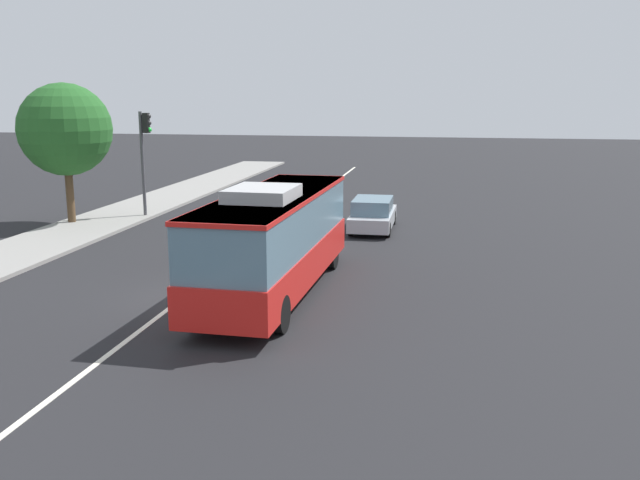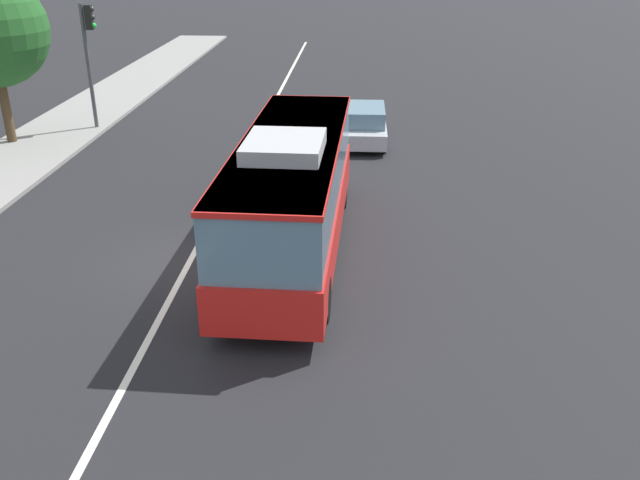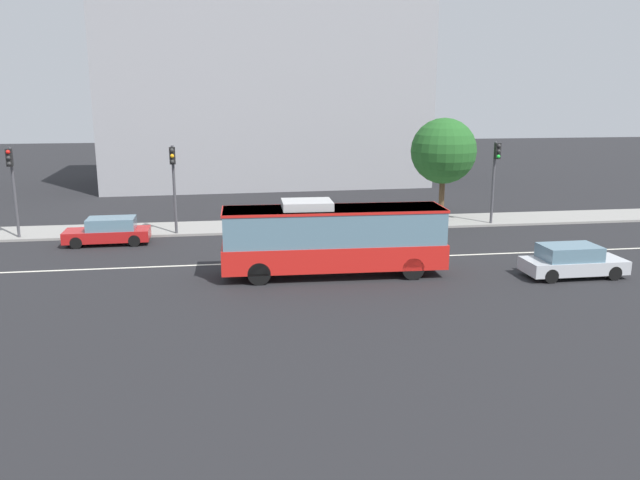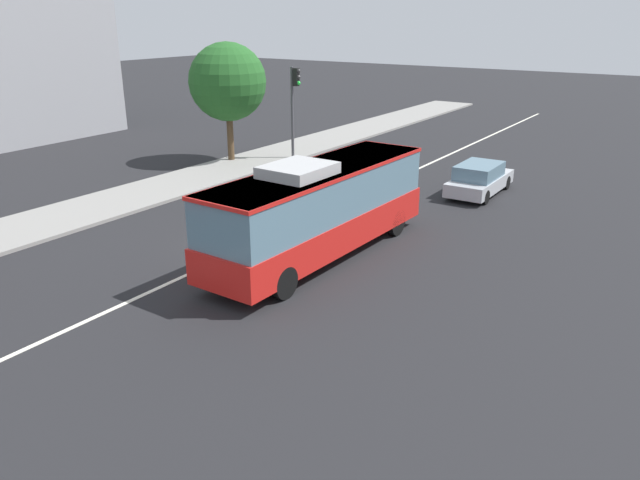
{
  "view_description": "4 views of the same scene",
  "coord_description": "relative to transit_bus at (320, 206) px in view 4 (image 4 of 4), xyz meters",
  "views": [
    {
      "loc": [
        -19.03,
        -7.74,
        6.04
      ],
      "look_at": [
        0.51,
        -4.07,
        1.8
      ],
      "focal_mm": 38.6,
      "sensor_mm": 36.0,
      "label": 1
    },
    {
      "loc": [
        -15.69,
        -4.36,
        7.88
      ],
      "look_at": [
        -1.89,
        -3.51,
        1.57
      ],
      "focal_mm": 38.32,
      "sensor_mm": 36.0,
      "label": 2
    },
    {
      "loc": [
        -3.97,
        -30.26,
        8.13
      ],
      "look_at": [
        0.07,
        -3.17,
        1.79
      ],
      "focal_mm": 35.93,
      "sensor_mm": 36.0,
      "label": 3
    },
    {
      "loc": [
        -15.8,
        -13.64,
        7.89
      ],
      "look_at": [
        -1.39,
        -4.06,
        1.53
      ],
      "focal_mm": 34.55,
      "sensor_mm": 36.0,
      "label": 4
    }
  ],
  "objects": [
    {
      "name": "ground_plane",
      "position": [
        -0.75,
        2.62,
        -1.81
      ],
      "size": [
        160.0,
        160.0,
        0.0
      ],
      "primitive_type": "plane",
      "color": "black"
    },
    {
      "name": "sidewalk_kerb",
      "position": [
        -0.75,
        11.02,
        -1.74
      ],
      "size": [
        80.0,
        3.73,
        0.14
      ],
      "primitive_type": "cube",
      "color": "gray",
      "rests_on": "ground_plane"
    },
    {
      "name": "lane_centre_line",
      "position": [
        -0.75,
        2.62,
        -1.8
      ],
      "size": [
        76.0,
        0.16,
        0.01
      ],
      "primitive_type": "cube",
      "color": "silver",
      "rests_on": "ground_plane"
    },
    {
      "name": "transit_bus",
      "position": [
        0.0,
        0.0,
        0.0
      ],
      "size": [
        10.07,
        2.78,
        3.46
      ],
      "rotation": [
        0.0,
        0.0,
        -0.03
      ],
      "color": "red",
      "rests_on": "ground_plane"
    },
    {
      "name": "sedan_silver",
      "position": [
        10.6,
        -1.84,
        -1.09
      ],
      "size": [
        4.51,
        1.84,
        1.46
      ],
      "rotation": [
        0.0,
        0.0,
        0.01
      ],
      "color": "#B7BABF",
      "rests_on": "ground_plane"
    },
    {
      "name": "traffic_light_mid_block",
      "position": [
        11.68,
        9.46,
        1.75
      ],
      "size": [
        0.35,
        0.62,
        5.2
      ],
      "rotation": [
        0.0,
        0.0,
        -1.47
      ],
      "color": "#47474C",
      "rests_on": "ground_plane"
    },
    {
      "name": "street_tree_kerbside_left",
      "position": [
        9.3,
        12.21,
        2.61
      ],
      "size": [
        4.23,
        4.23,
        6.55
      ],
      "color": "#4C3823",
      "rests_on": "ground_plane"
    }
  ]
}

